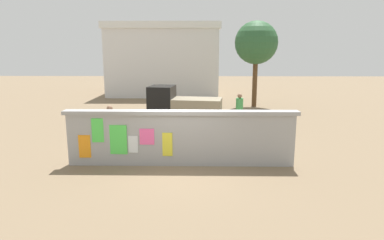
# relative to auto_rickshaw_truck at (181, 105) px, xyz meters

# --- Properties ---
(ground) EXTENTS (60.00, 60.00, 0.00)m
(ground) POSITION_rel_auto_rickshaw_truck_xyz_m (0.30, 1.53, -0.90)
(ground) COLOR #7A664C
(poster_wall) EXTENTS (7.34, 0.42, 1.76)m
(poster_wall) POSITION_rel_auto_rickshaw_truck_xyz_m (0.29, -6.47, 0.01)
(poster_wall) COLOR #9D9D9D
(poster_wall) RESTS_ON ground
(auto_rickshaw_truck) EXTENTS (3.77, 1.98, 1.85)m
(auto_rickshaw_truck) POSITION_rel_auto_rickshaw_truck_xyz_m (0.00, 0.00, 0.00)
(auto_rickshaw_truck) COLOR black
(auto_rickshaw_truck) RESTS_ON ground
(motorcycle) EXTENTS (1.88, 0.67, 0.87)m
(motorcycle) POSITION_rel_auto_rickshaw_truck_xyz_m (0.42, -3.93, -0.44)
(motorcycle) COLOR black
(motorcycle) RESTS_ON ground
(bicycle_near) EXTENTS (1.71, 0.44, 0.95)m
(bicycle_near) POSITION_rel_auto_rickshaw_truck_xyz_m (-2.12, -2.58, -0.54)
(bicycle_near) COLOR black
(bicycle_near) RESTS_ON ground
(person_walking) EXTENTS (0.46, 0.46, 1.62)m
(person_walking) POSITION_rel_auto_rickshaw_truck_xyz_m (-2.41, -4.60, 0.09)
(person_walking) COLOR #338CBF
(person_walking) RESTS_ON ground
(person_bystander) EXTENTS (0.44, 0.44, 1.62)m
(person_bystander) POSITION_rel_auto_rickshaw_truck_xyz_m (2.80, -1.01, 0.09)
(person_bystander) COLOR #338CBF
(person_bystander) RESTS_ON ground
(tree_roadside) EXTENTS (2.71, 2.71, 5.43)m
(tree_roadside) POSITION_rel_auto_rickshaw_truck_xyz_m (4.51, 5.19, 3.14)
(tree_roadside) COLOR brown
(tree_roadside) RESTS_ON ground
(building_background) EXTENTS (8.96, 7.17, 5.69)m
(building_background) POSITION_rel_auto_rickshaw_truck_xyz_m (-1.94, 12.22, 1.96)
(building_background) COLOR silver
(building_background) RESTS_ON ground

